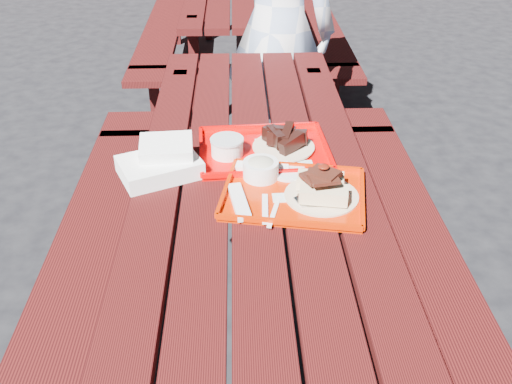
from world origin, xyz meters
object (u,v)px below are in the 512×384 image
picnic_table_near (254,234)px  near_tray (294,185)px  picnic_table_far (242,5)px  person (277,27)px  far_tray (262,149)px

picnic_table_near → near_tray: size_ratio=5.20×
picnic_table_near → picnic_table_far: 2.80m
picnic_table_far → person: person is taller
far_tray → near_tray: bearing=-70.8°
picnic_table_far → person: bearing=-83.4°
picnic_table_far → near_tray: 2.87m
near_tray → far_tray: near_tray is taller
near_tray → far_tray: (-0.09, 0.25, -0.01)m
picnic_table_far → near_tray: size_ratio=5.20×
near_tray → person: size_ratio=0.28×
picnic_table_near → far_tray: bearing=80.5°
picnic_table_far → person: (0.16, -1.41, 0.26)m
far_tray → person: (0.13, 1.20, 0.05)m
picnic_table_near → far_tray: size_ratio=5.37×
picnic_table_near → person: size_ratio=1.46×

